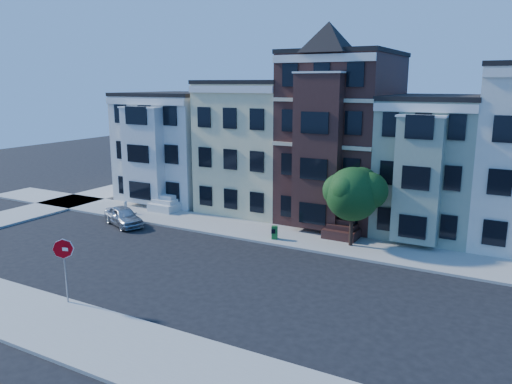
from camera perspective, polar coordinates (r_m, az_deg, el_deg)
The scene contains 12 objects.
ground at distance 26.24m, azimuth -1.27°, elevation -10.27°, with size 120.00×120.00×0.00m, color black.
far_sidewalk at distance 32.95m, azimuth 5.75°, elevation -5.40°, with size 60.00×4.00×0.15m, color #9E9B93.
near_sidewalk at distance 20.40m, azimuth -13.17°, elevation -17.42°, with size 60.00×4.00×0.15m, color #9E9B93.
house_white at distance 45.01m, azimuth -8.61°, elevation 5.09°, with size 8.00×9.00×9.00m, color silver.
house_yellow at distance 40.61m, azimuth 0.42°, elevation 5.16°, with size 7.00×9.00×10.00m, color beige.
house_brown at distance 37.69m, azimuth 9.87°, elevation 5.95°, with size 7.00×9.00×12.00m, color #3B1D1A.
house_green at distance 36.31m, azimuth 19.52°, elevation 2.79°, with size 6.00×9.00×9.00m, color gray.
street_tree at distance 31.15m, azimuth 10.97°, elevation -0.65°, with size 5.25×5.25×6.11m, color #20531E, non-canonical shape.
parked_car at distance 37.25m, azimuth -14.91°, elevation -2.69°, with size 1.63×4.05×1.38m, color #AFB1B8.
newspaper_box at distance 32.55m, azimuth 2.14°, elevation -4.65°, with size 0.38×0.34×0.85m, color #196127.
fire_hydrant at distance 40.23m, azimuth -14.68°, elevation -1.81°, with size 0.27×0.27×0.75m, color beige.
stop_sign at distance 24.64m, azimuth -20.99°, elevation -7.99°, with size 0.95×0.13×3.45m, color #BD000A, non-canonical shape.
Camera 1 is at (12.19, -20.93, 10.10)m, focal length 35.00 mm.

